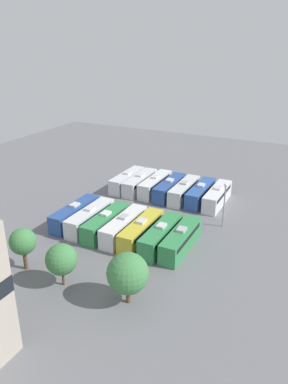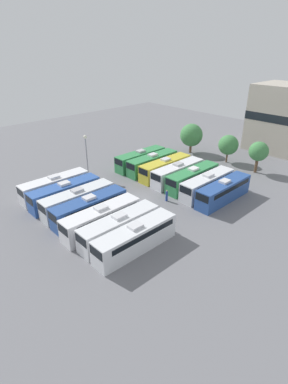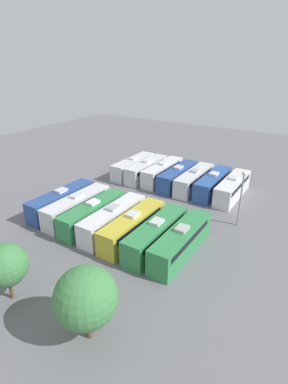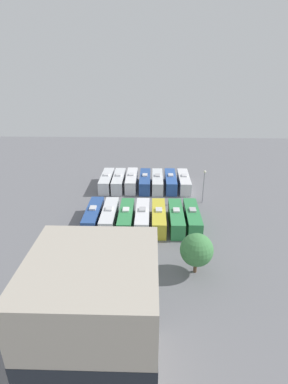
{
  "view_description": "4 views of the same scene",
  "coord_description": "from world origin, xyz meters",
  "px_view_note": "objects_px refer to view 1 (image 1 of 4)",
  "views": [
    {
      "loc": [
        -25.88,
        54.04,
        28.32
      ],
      "look_at": [
        1.81,
        -1.55,
        3.09
      ],
      "focal_mm": 35.0,
      "sensor_mm": 36.0,
      "label": 1
    },
    {
      "loc": [
        30.79,
        -27.75,
        21.77
      ],
      "look_at": [
        1.84,
        -0.6,
        1.96
      ],
      "focal_mm": 28.0,
      "sensor_mm": 36.0,
      "label": 2
    },
    {
      "loc": [
        -21.15,
        35.06,
        20.01
      ],
      "look_at": [
        0.73,
        0.75,
        2.02
      ],
      "focal_mm": 28.0,
      "sensor_mm": 36.0,
      "label": 3
    },
    {
      "loc": [
        -1.75,
        59.19,
        29.24
      ],
      "look_at": [
        -0.06,
        -1.67,
        1.96
      ],
      "focal_mm": 28.0,
      "sensor_mm": 36.0,
      "label": 4
    }
  ],
  "objects_px": {
    "bus_12": "(90,217)",
    "bus_13": "(75,213)",
    "bus_5": "(140,182)",
    "bus_0": "(217,196)",
    "worker_person": "(125,210)",
    "bus_7": "(181,239)",
    "bus_11": "(106,222)",
    "tree_0": "(128,273)",
    "bus_9": "(141,230)",
    "bus_3": "(169,188)",
    "light_pole": "(225,197)",
    "bus_6": "(127,180)",
    "bus_4": "(155,184)",
    "tree_2": "(23,242)",
    "tree_1": "(61,259)",
    "bus_2": "(184,190)",
    "bus_8": "(161,235)",
    "bus_10": "(124,226)",
    "bus_1": "(201,193)"
  },
  "relations": [
    {
      "from": "tree_1",
      "to": "bus_2",
      "type": "bearing_deg",
      "value": -96.41
    },
    {
      "from": "bus_4",
      "to": "worker_person",
      "type": "bearing_deg",
      "value": 88.45
    },
    {
      "from": "light_pole",
      "to": "tree_2",
      "type": "relative_size",
      "value": 1.28
    },
    {
      "from": "bus_7",
      "to": "tree_1",
      "type": "relative_size",
      "value": 1.95
    },
    {
      "from": "bus_10",
      "to": "bus_11",
      "type": "relative_size",
      "value": 1.0
    },
    {
      "from": "bus_8",
      "to": "tree_0",
      "type": "bearing_deg",
      "value": 97.95
    },
    {
      "from": "bus_0",
      "to": "bus_12",
      "type": "height_order",
      "value": "same"
    },
    {
      "from": "worker_person",
      "to": "bus_7",
      "type": "bearing_deg",
      "value": 153.08
    },
    {
      "from": "bus_4",
      "to": "bus_6",
      "type": "relative_size",
      "value": 1.0
    },
    {
      "from": "bus_10",
      "to": "bus_8",
      "type": "bearing_deg",
      "value": 178.76
    },
    {
      "from": "bus_6",
      "to": "bus_10",
      "type": "bearing_deg",
      "value": 117.4
    },
    {
      "from": "bus_6",
      "to": "bus_11",
      "type": "xyz_separation_m",
      "value": [
        -6.32,
        18.38,
        0.0
      ]
    },
    {
      "from": "bus_8",
      "to": "tree_0",
      "type": "relative_size",
      "value": 1.72
    },
    {
      "from": "bus_12",
      "to": "bus_13",
      "type": "distance_m",
      "value": 3.11
    },
    {
      "from": "bus_7",
      "to": "bus_9",
      "type": "height_order",
      "value": "same"
    },
    {
      "from": "bus_2",
      "to": "bus_13",
      "type": "relative_size",
      "value": 1.0
    },
    {
      "from": "bus_6",
      "to": "worker_person",
      "type": "height_order",
      "value": "bus_6"
    },
    {
      "from": "worker_person",
      "to": "light_pole",
      "type": "bearing_deg",
      "value": -168.94
    },
    {
      "from": "bus_5",
      "to": "bus_9",
      "type": "xyz_separation_m",
      "value": [
        -9.54,
        18.24,
        0.0
      ]
    },
    {
      "from": "bus_4",
      "to": "tree_2",
      "type": "bearing_deg",
      "value": 83.03
    },
    {
      "from": "bus_1",
      "to": "bus_6",
      "type": "height_order",
      "value": "same"
    },
    {
      "from": "worker_person",
      "to": "bus_2",
      "type": "bearing_deg",
      "value": -120.52
    },
    {
      "from": "bus_12",
      "to": "light_pole",
      "type": "height_order",
      "value": "light_pole"
    },
    {
      "from": "bus_12",
      "to": "tree_2",
      "type": "bearing_deg",
      "value": 86.26
    },
    {
      "from": "bus_3",
      "to": "bus_11",
      "type": "bearing_deg",
      "value": 80.26
    },
    {
      "from": "bus_9",
      "to": "bus_12",
      "type": "relative_size",
      "value": 1.0
    },
    {
      "from": "light_pole",
      "to": "tree_0",
      "type": "distance_m",
      "value": 24.15
    },
    {
      "from": "bus_0",
      "to": "bus_13",
      "type": "height_order",
      "value": "same"
    },
    {
      "from": "bus_8",
      "to": "bus_7",
      "type": "bearing_deg",
      "value": -176.43
    },
    {
      "from": "bus_13",
      "to": "worker_person",
      "type": "bearing_deg",
      "value": -132.42
    },
    {
      "from": "bus_6",
      "to": "bus_9",
      "type": "relative_size",
      "value": 1.0
    },
    {
      "from": "bus_1",
      "to": "bus_9",
      "type": "distance_m",
      "value": 18.65
    },
    {
      "from": "bus_3",
      "to": "bus_8",
      "type": "relative_size",
      "value": 1.0
    },
    {
      "from": "bus_11",
      "to": "tree_0",
      "type": "bearing_deg",
      "value": 130.03
    },
    {
      "from": "bus_1",
      "to": "bus_13",
      "type": "xyz_separation_m",
      "value": [
        15.76,
        17.95,
        0.0
      ]
    },
    {
      "from": "bus_5",
      "to": "worker_person",
      "type": "bearing_deg",
      "value": 103.91
    },
    {
      "from": "light_pole",
      "to": "bus_8",
      "type": "bearing_deg",
      "value": 57.0
    },
    {
      "from": "bus_3",
      "to": "bus_7",
      "type": "bearing_deg",
      "value": 117.57
    },
    {
      "from": "bus_5",
      "to": "bus_0",
      "type": "bearing_deg",
      "value": -179.88
    },
    {
      "from": "bus_0",
      "to": "tree_1",
      "type": "bearing_deg",
      "value": 72.74
    },
    {
      "from": "bus_0",
      "to": "bus_5",
      "type": "bearing_deg",
      "value": 0.12
    },
    {
      "from": "bus_11",
      "to": "bus_13",
      "type": "height_order",
      "value": "same"
    },
    {
      "from": "bus_11",
      "to": "light_pole",
      "type": "relative_size",
      "value": 1.45
    },
    {
      "from": "bus_6",
      "to": "bus_11",
      "type": "height_order",
      "value": "same"
    },
    {
      "from": "bus_1",
      "to": "tree_0",
      "type": "xyz_separation_m",
      "value": [
        -1.97,
        32.01,
        2.24
      ]
    },
    {
      "from": "bus_0",
      "to": "bus_6",
      "type": "xyz_separation_m",
      "value": [
        18.98,
        -0.02,
        0.0
      ]
    },
    {
      "from": "bus_10",
      "to": "light_pole",
      "type": "xyz_separation_m",
      "value": [
        -12.91,
        -9.92,
        3.46
      ]
    },
    {
      "from": "light_pole",
      "to": "tree_0",
      "type": "xyz_separation_m",
      "value": [
        4.63,
        23.67,
        -1.22
      ]
    },
    {
      "from": "tree_0",
      "to": "tree_1",
      "type": "relative_size",
      "value": 1.13
    },
    {
      "from": "bus_10",
      "to": "bus_7",
      "type": "bearing_deg",
      "value": -179.68
    }
  ]
}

